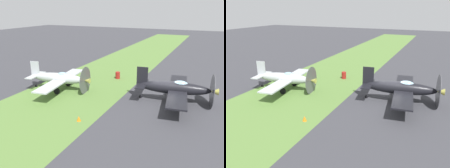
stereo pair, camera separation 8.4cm
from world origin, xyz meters
TOP-DOWN VIEW (x-y plane):
  - ground_plane at (0.00, 0.00)m, footprint 160.00×160.00m
  - grass_verge at (0.00, -9.63)m, footprint 120.00×11.00m
  - airplane_lead at (0.05, 1.16)m, footprint 10.01×7.95m
  - airplane_wingman at (1.83, -11.53)m, footprint 9.35×7.43m
  - fuel_drum at (-4.95, -7.18)m, footprint 0.60×0.60m
  - runway_marker_cone at (7.54, -5.43)m, footprint 0.36×0.36m

SIDE VIEW (x-z plane):
  - ground_plane at x=0.00m, z-range 0.00..0.00m
  - grass_verge at x=0.00m, z-range 0.00..0.01m
  - runway_marker_cone at x=7.54m, z-range 0.00..0.44m
  - fuel_drum at x=-4.95m, z-range 0.00..0.90m
  - airplane_wingman at x=1.83m, z-range -0.27..3.04m
  - airplane_lead at x=0.05m, z-range -0.29..3.26m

